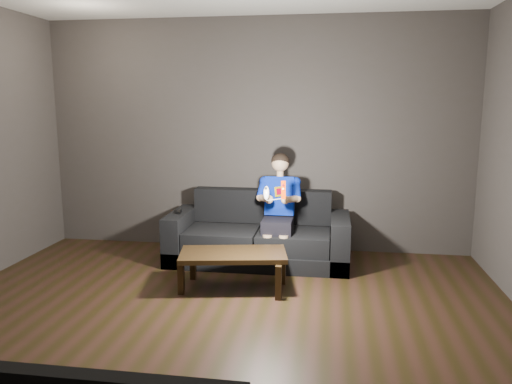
# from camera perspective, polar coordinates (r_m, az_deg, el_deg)

# --- Properties ---
(floor) EXTENTS (5.00, 5.00, 0.00)m
(floor) POSITION_cam_1_polar(r_m,az_deg,el_deg) (3.83, -5.94, -16.75)
(floor) COLOR black
(floor) RESTS_ON ground
(back_wall) EXTENTS (5.00, 0.04, 2.70)m
(back_wall) POSITION_cam_1_polar(r_m,az_deg,el_deg) (5.88, -0.07, 6.47)
(back_wall) COLOR #3F3A37
(back_wall) RESTS_ON ground
(sofa) EXTENTS (1.95, 0.84, 0.76)m
(sofa) POSITION_cam_1_polar(r_m,az_deg,el_deg) (5.52, 0.33, -5.42)
(sofa) COLOR black
(sofa) RESTS_ON floor
(child) EXTENTS (0.47, 0.58, 1.16)m
(child) POSITION_cam_1_polar(r_m,az_deg,el_deg) (5.35, 2.63, -1.11)
(child) COLOR black
(child) RESTS_ON sofa
(wii_remote_red) EXTENTS (0.05, 0.07, 0.18)m
(wii_remote_red) POSITION_cam_1_polar(r_m,az_deg,el_deg) (4.86, 3.14, 0.24)
(wii_remote_red) COLOR red
(wii_remote_red) RESTS_ON child
(nunchuk_white) EXTENTS (0.07, 0.09, 0.15)m
(nunchuk_white) POSITION_cam_1_polar(r_m,az_deg,el_deg) (4.89, 1.19, -0.11)
(nunchuk_white) COLOR white
(nunchuk_white) RESTS_ON child
(wii_remote_black) EXTENTS (0.07, 0.17, 0.03)m
(wii_remote_black) POSITION_cam_1_polar(r_m,az_deg,el_deg) (5.57, -8.78, -2.20)
(wii_remote_black) COLOR black
(wii_remote_black) RESTS_ON sofa
(coffee_table) EXTENTS (1.05, 0.66, 0.36)m
(coffee_table) POSITION_cam_1_polar(r_m,az_deg,el_deg) (4.70, -2.62, -7.45)
(coffee_table) COLOR black
(coffee_table) RESTS_ON floor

